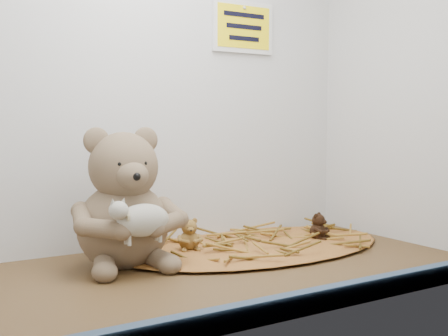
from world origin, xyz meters
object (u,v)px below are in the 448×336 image
main_teddy (123,197)px  mini_teddy_brown (318,225)px  toy_lamb (143,220)px  mini_teddy_tan (189,233)px

main_teddy → mini_teddy_brown: size_ratio=4.43×
toy_lamb → mini_teddy_brown: 50.72cm
main_teddy → mini_teddy_tan: 19.26cm
mini_teddy_brown → main_teddy: bearing=144.3°
toy_lamb → mini_teddy_tan: size_ratio=1.89×
toy_lamb → mini_teddy_tan: 21.72cm
toy_lamb → mini_teddy_brown: toy_lamb is taller
main_teddy → mini_teddy_brown: bearing=1.1°
main_teddy → mini_teddy_brown: (49.83, -3.65, -9.94)cm
mini_teddy_tan → toy_lamb: bearing=-125.6°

